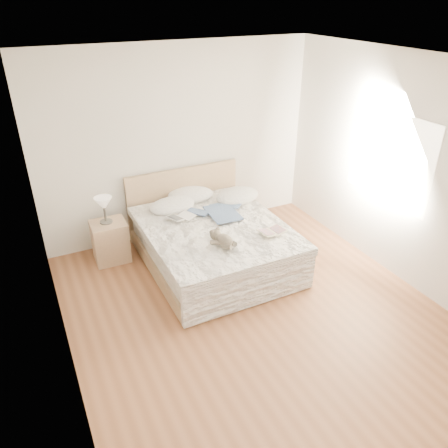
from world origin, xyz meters
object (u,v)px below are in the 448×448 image
at_px(photo_book, 181,217).
at_px(teddy_bear, 224,245).
at_px(nightstand, 110,241).
at_px(bed, 212,242).
at_px(childrens_book, 272,232).
at_px(table_lamp, 104,205).

distance_m(photo_book, teddy_bear, 0.92).
height_order(nightstand, photo_book, photo_book).
bearing_deg(bed, nightstand, 151.17).
relative_size(bed, teddy_bear, 6.91).
bearing_deg(photo_book, childrens_book, -67.84).
bearing_deg(photo_book, bed, -61.50).
bearing_deg(bed, table_lamp, 150.61).
xyz_separation_m(bed, nightstand, (-1.20, 0.66, -0.03)).
height_order(bed, photo_book, bed).
distance_m(nightstand, teddy_bear, 1.72).
height_order(table_lamp, childrens_book, table_lamp).
distance_m(table_lamp, photo_book, 1.00).
xyz_separation_m(bed, photo_book, (-0.32, 0.25, 0.32)).
distance_m(bed, childrens_book, 0.87).
bearing_deg(teddy_bear, nightstand, 106.51).
height_order(nightstand, childrens_book, childrens_book).
distance_m(table_lamp, childrens_book, 2.18).
relative_size(bed, table_lamp, 5.98).
bearing_deg(nightstand, teddy_bear, -50.91).
bearing_deg(bed, teddy_bear, -102.25).
bearing_deg(table_lamp, bed, -29.39).
distance_m(photo_book, childrens_book, 1.22).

